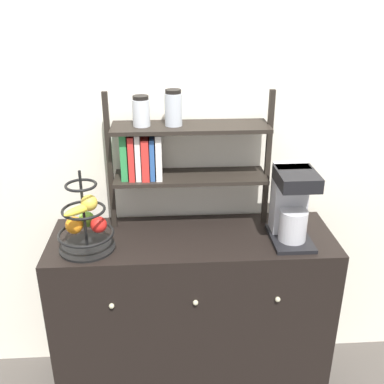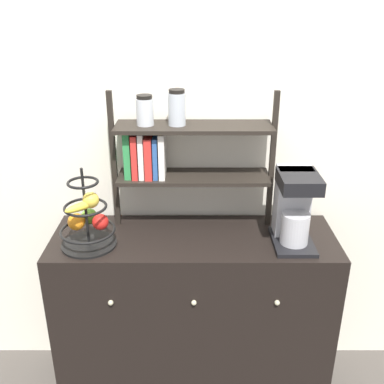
{
  "view_description": "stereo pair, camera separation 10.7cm",
  "coord_description": "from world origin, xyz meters",
  "views": [
    {
      "loc": [
        -0.12,
        -1.59,
        1.93
      ],
      "look_at": [
        -0.0,
        0.22,
        1.13
      ],
      "focal_mm": 42.0,
      "sensor_mm": 36.0,
      "label": 1
    },
    {
      "loc": [
        -0.01,
        -1.59,
        1.93
      ],
      "look_at": [
        -0.0,
        0.22,
        1.13
      ],
      "focal_mm": 42.0,
      "sensor_mm": 36.0,
      "label": 2
    }
  ],
  "objects": [
    {
      "name": "shelf_hutch",
      "position": [
        -0.11,
        0.35,
        1.29
      ],
      "size": [
        0.75,
        0.2,
        0.65
      ],
      "color": "black",
      "rests_on": "sideboard"
    },
    {
      "name": "sideboard",
      "position": [
        0.0,
        0.22,
        0.45
      ],
      "size": [
        1.31,
        0.46,
        0.9
      ],
      "color": "black",
      "rests_on": "ground_plane"
    },
    {
      "name": "wall_back",
      "position": [
        0.0,
        0.49,
        1.3
      ],
      "size": [
        7.0,
        0.05,
        2.6
      ],
      "primitive_type": "cube",
      "color": "silver",
      "rests_on": "ground_plane"
    },
    {
      "name": "coffee_maker",
      "position": [
        0.44,
        0.19,
        1.08
      ],
      "size": [
        0.18,
        0.26,
        0.34
      ],
      "color": "black",
      "rests_on": "sideboard"
    },
    {
      "name": "fruit_stand",
      "position": [
        -0.47,
        0.15,
        1.03
      ],
      "size": [
        0.24,
        0.24,
        0.37
      ],
      "color": "black",
      "rests_on": "sideboard"
    }
  ]
}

